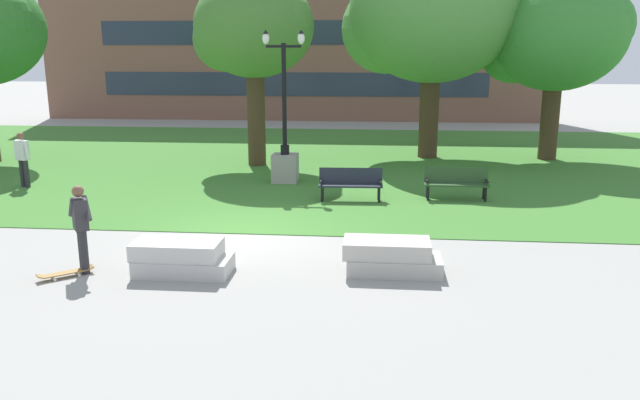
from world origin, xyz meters
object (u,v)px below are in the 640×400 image
lamp_post_right (285,152)px  concrete_block_left (391,257)px  concrete_block_center (181,258)px  person_bystander_near_lawn (23,157)px  park_bench_near_right (456,181)px  park_bench_near_left (351,182)px  person_skateboarder (81,224)px  skateboard (66,273)px

lamp_post_right → concrete_block_left: bearing=-68.2°
concrete_block_center → person_bystander_near_lawn: (-7.21, 7.06, 0.68)m
concrete_block_left → person_bystander_near_lawn: bearing=149.5°
park_bench_near_right → concrete_block_left: bearing=-107.5°
park_bench_near_left → park_bench_near_right: (2.99, 0.38, 0.00)m
concrete_block_center → lamp_post_right: size_ratio=0.39×
person_bystander_near_lawn → park_bench_near_right: bearing=-1.7°
concrete_block_center → concrete_block_left: (4.00, 0.44, 0.00)m
concrete_block_center → lamp_post_right: lamp_post_right is taller
concrete_block_left → person_skateboarder: 5.95m
park_bench_near_left → park_bench_near_right: bearing=7.3°
skateboard → lamp_post_right: lamp_post_right is taller
skateboard → person_bystander_near_lawn: person_bystander_near_lawn is taller
park_bench_near_right → lamp_post_right: bearing=159.6°
person_skateboarder → person_bystander_near_lawn: person_bystander_near_lawn is taller
park_bench_near_left → lamp_post_right: 3.25m
lamp_post_right → person_bystander_near_lawn: (-7.96, -1.55, -0.01)m
concrete_block_center → skateboard: bearing=-169.0°
concrete_block_left → person_skateboarder: bearing=-174.7°
person_skateboarder → park_bench_near_left: size_ratio=0.94×
park_bench_near_left → person_bystander_near_lawn: bearing=175.6°
concrete_block_left → lamp_post_right: size_ratio=0.39×
concrete_block_left → park_bench_near_right: bearing=72.5°
park_bench_near_right → person_bystander_near_lawn: person_bystander_near_lawn is taller
concrete_block_left → park_bench_near_left: park_bench_near_left is taller
concrete_block_center → lamp_post_right: bearing=85.1°
park_bench_near_right → person_bystander_near_lawn: size_ratio=1.05×
concrete_block_left → person_bystander_near_lawn: 13.04m
concrete_block_center → park_bench_near_right: bearing=48.2°
person_bystander_near_lawn → concrete_block_center: bearing=-44.4°
person_skateboarder → lamp_post_right: lamp_post_right is taller
concrete_block_center → park_bench_near_right: size_ratio=1.02×
concrete_block_center → park_bench_near_right: park_bench_near_right is taller
park_bench_near_right → lamp_post_right: size_ratio=0.38×
park_bench_near_left → lamp_post_right: lamp_post_right is taller
park_bench_near_right → person_bystander_near_lawn: (-13.17, 0.40, 0.44)m
concrete_block_center → lamp_post_right: 8.66m
concrete_block_center → person_bystander_near_lawn: size_ratio=1.08×
person_skateboarder → skateboard: bearing=-126.7°
concrete_block_center → person_skateboarder: size_ratio=1.08×
concrete_block_center → park_bench_near_left: bearing=64.7°
park_bench_near_left → person_bystander_near_lawn: person_bystander_near_lawn is taller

